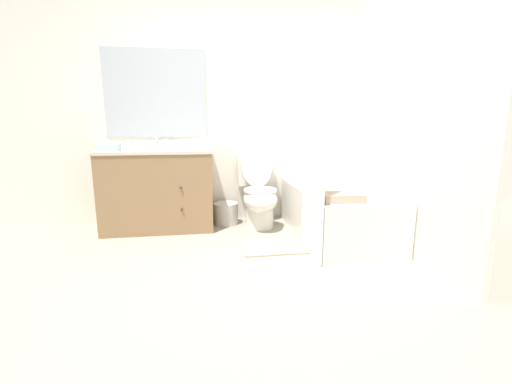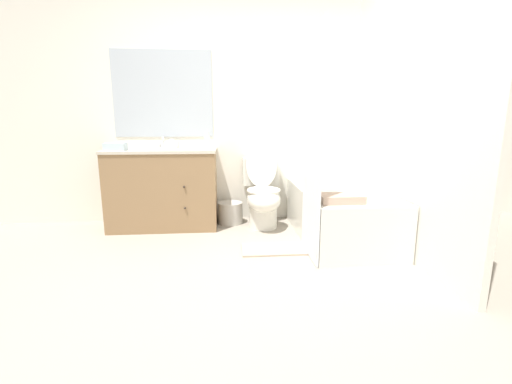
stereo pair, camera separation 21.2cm
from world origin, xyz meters
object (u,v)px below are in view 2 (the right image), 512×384
Objects in this scene: toilet at (263,195)px; bathtub at (338,213)px; bath_towel_folded at (341,198)px; tissue_box at (172,144)px; hand_towel_folded at (115,147)px; bath_mat at (275,249)px; sink_faucet at (164,145)px; wastebasket at (230,213)px; soap_dispenser at (207,142)px; vanity_cabinet at (164,188)px.

toilet is 0.60× the size of bathtub.
toilet is at bearing 120.08° from bath_towel_folded.
bathtub is 1.93m from tissue_box.
bath_mat is at bearing -23.88° from hand_towel_folded.
sink_faucet is at bearing 142.99° from bath_towel_folded.
wastebasket is 1.59× the size of soap_dispenser.
bath_towel_folded is at bearing -32.59° from vanity_cabinet.
sink_faucet is at bearing 158.70° from soap_dispenser.
hand_towel_folded is (-1.15, -0.19, 0.77)m from wastebasket.
hand_towel_folded reaches higher than toilet.
vanity_cabinet is 6.57× the size of soap_dispenser.
vanity_cabinet is 5.55× the size of hand_towel_folded.
vanity_cabinet is at bearing 175.15° from toilet.
wastebasket is 0.85m from soap_dispenser.
vanity_cabinet is 0.70m from soap_dispenser.
vanity_cabinet is 1.92m from bath_towel_folded.
sink_faucet is 0.40× the size of bath_towel_folded.
bathtub is at bearing 72.63° from bath_towel_folded.
soap_dispenser is (0.49, -0.00, 0.50)m from vanity_cabinet.
soap_dispenser reaches higher than hand_towel_folded.
vanity_cabinet is at bearing 15.94° from hand_towel_folded.
bathtub is (1.79, -0.67, -0.64)m from sink_faucet.
toilet is 3.21× the size of wastebasket.
hand_towel_folded is at bearing -172.59° from soap_dispenser.
bathtub is at bearing -20.64° from tissue_box.
bath_mat is (-0.68, -0.32, -0.24)m from bathtub.
soap_dispenser is (0.40, -0.16, 0.04)m from tissue_box.
vanity_cabinet is 0.79m from wastebasket.
hand_towel_folded is (-1.51, -0.03, 0.53)m from toilet.
sink_faucet is 1.06m from wastebasket.
wastebasket is at bearing 155.55° from toilet.
bathtub is 11.12× the size of tissue_box.
wastebasket is 2.06× the size of tissue_box.
vanity_cabinet is 4.13× the size of wastebasket.
soap_dispenser is at bearing -162.30° from wastebasket.
sink_faucet is 0.09× the size of bathtub.
bathtub is 1.55m from soap_dispenser.
soap_dispenser is 0.93m from hand_towel_folded.
tissue_box reaches higher than bathtub.
bath_towel_folded is at bearing -37.76° from tissue_box.
sink_faucet is 2.02m from bathtub.
tissue_box reaches higher than vanity_cabinet.
soap_dispenser reaches higher than tissue_box.
tissue_box is (-0.63, 0.08, 0.77)m from wastebasket.
wastebasket is 1.00m from tissue_box.
bathtub is 8.58× the size of soap_dispenser.
bath_towel_folded is 0.76m from bath_mat.
sink_faucet reaches higher than vanity_cabinet.
toilet reaches higher than bathtub.
hand_towel_folded reaches higher than wastebasket.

